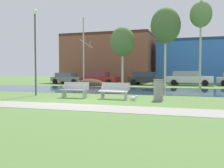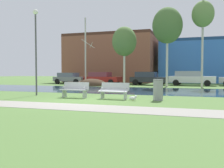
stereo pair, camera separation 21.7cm
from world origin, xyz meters
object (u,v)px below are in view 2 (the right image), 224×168
Objects in this scene: bench_left at (75,89)px; parked_sedan_second_red at (102,78)px; parked_van_nearest_grey at (70,78)px; seagull at (133,98)px; trash_bin at (158,89)px; parked_wagon_fourth_white at (191,78)px; bench_right at (114,90)px; streetlamp at (36,38)px; parked_hatch_third_dark at (148,78)px.

bench_left is 15.78m from parked_sedan_second_red.
parked_sedan_second_red reaches higher than parked_van_nearest_grey.
seagull is at bearing -64.30° from parked_sedan_second_red.
bench_left is 4.66m from trash_bin.
trash_bin is at bearing 0.64° from bench_left.
bench_left is 3.52m from seagull.
parked_sedan_second_red is 0.91× the size of parked_wagon_fourth_white.
bench_right is 0.31× the size of streetlamp.
parked_hatch_third_dark is at bearing -176.57° from parked_wagon_fourth_white.
seagull is (1.15, -0.46, -0.34)m from bench_right.
parked_sedan_second_red is 5.51m from parked_hatch_third_dark.
parked_van_nearest_grey is at bearing 125.12° from bench_right.
parked_wagon_fourth_white reaches higher than trash_bin.
seagull is 7.30m from streetlamp.
seagull is 16.38m from parked_wagon_fourth_white.
trash_bin is at bearing -60.09° from parked_sedan_second_red.
parked_van_nearest_grey is at bearing -177.57° from parked_wagon_fourth_white.
parked_hatch_third_dark is (1.43, 15.42, 0.31)m from bench_left.
bench_left is 0.33× the size of parked_wagon_fourth_white.
trash_bin is at bearing -78.12° from parked_hatch_third_dark.
parked_van_nearest_grey is at bearing 110.30° from streetlamp.
seagull is at bearing -82.64° from parked_hatch_third_dark.
bench_right is 1.28m from seagull.
streetlamp is at bearing 176.35° from trash_bin.
streetlamp is 15.01m from parked_sedan_second_red.
bench_right is 16.15m from parked_wagon_fourth_white.
seagull is (-1.18, -0.51, -0.42)m from trash_bin.
parked_wagon_fourth_white is at bearing 59.36° from streetlamp.
parked_van_nearest_grey is 14.38m from parked_wagon_fourth_white.
parked_wagon_fourth_white is (3.75, 15.70, 0.35)m from bench_right.
trash_bin reaches higher than bench_right.
seagull is 17.43m from parked_sedan_second_red.
bench_left is at bearing -95.28° from parked_hatch_third_dark.
parked_sedan_second_red is (-4.08, 15.24, 0.30)m from bench_left.
parked_sedan_second_red is (4.21, 0.15, 0.03)m from parked_van_nearest_grey.
streetlamp is at bearing 169.57° from bench_left.
parked_hatch_third_dark reaches higher than parked_sedan_second_red.
bench_left is at bearing -10.43° from streetlamp.
trash_bin is 15.72m from parked_wagon_fourth_white.
parked_sedan_second_red is at bearing 112.80° from bench_right.
trash_bin is 0.26× the size of parked_hatch_third_dark.
bench_right is 6.08m from streetlamp.
bench_left and bench_right have the same top height.
parked_wagon_fourth_white reaches higher than parked_hatch_third_dark.
trash_bin is 0.26× the size of parked_van_nearest_grey.
bench_left is 1.00× the size of bench_right.
bench_left is at bearing 172.52° from seagull.
parked_wagon_fourth_white is (1.42, 15.65, 0.27)m from trash_bin.
trash_bin is at bearing -3.65° from streetlamp.
bench_left reaches higher than seagull.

